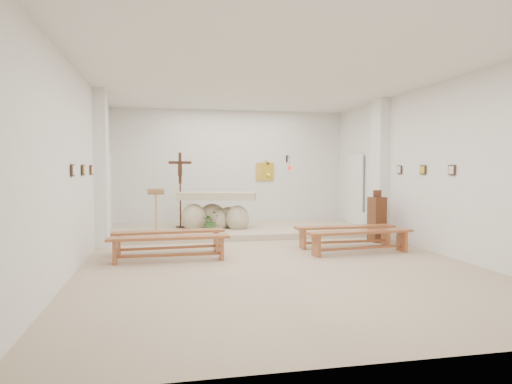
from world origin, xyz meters
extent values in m
cube|color=tan|center=(0.00, 0.00, 0.00)|extent=(7.00, 10.00, 0.00)
cube|color=white|center=(-3.49, 0.00, 1.75)|extent=(0.02, 10.00, 3.50)
cube|color=white|center=(3.49, 0.00, 1.75)|extent=(0.02, 10.00, 3.50)
cube|color=white|center=(0.00, 4.99, 1.75)|extent=(7.00, 0.02, 3.50)
cube|color=silver|center=(0.00, 0.00, 3.49)|extent=(7.00, 10.00, 0.02)
cube|color=#C1B295|center=(0.00, 3.50, 0.07)|extent=(6.98, 3.00, 0.15)
cube|color=white|center=(-3.37, 2.00, 1.75)|extent=(0.26, 0.55, 3.50)
cube|color=white|center=(3.37, 2.00, 1.75)|extent=(0.26, 0.55, 3.50)
cube|color=yellow|center=(1.05, 4.96, 1.65)|extent=(0.55, 0.04, 0.55)
cube|color=black|center=(1.75, 4.97, 2.05)|extent=(0.04, 0.02, 0.20)
cylinder|color=black|center=(1.75, 4.82, 2.12)|extent=(0.02, 0.30, 0.02)
cylinder|color=black|center=(1.75, 4.67, 1.95)|extent=(0.01, 0.01, 0.34)
sphere|color=red|center=(1.75, 4.67, 1.76)|extent=(0.11, 0.11, 0.11)
cube|color=#382519|center=(-3.47, -0.80, 1.72)|extent=(0.03, 0.20, 0.20)
cube|color=#382519|center=(-3.47, 0.20, 1.72)|extent=(0.03, 0.20, 0.20)
cube|color=#382519|center=(-3.47, 1.20, 1.72)|extent=(0.03, 0.20, 0.20)
cube|color=#382519|center=(3.47, -0.80, 1.72)|extent=(0.03, 0.20, 0.20)
cube|color=#382519|center=(3.47, 0.20, 1.72)|extent=(0.03, 0.20, 0.20)
cube|color=#382519|center=(3.47, 1.20, 1.72)|extent=(0.03, 0.20, 0.20)
cube|color=silver|center=(-3.43, 2.70, 0.27)|extent=(0.10, 0.85, 0.52)
cube|color=silver|center=(3.43, 2.70, 0.27)|extent=(0.10, 0.85, 0.52)
ellipsoid|color=beige|center=(-1.23, 3.43, 0.43)|extent=(0.66, 0.57, 0.75)
ellipsoid|color=beige|center=(-0.09, 3.18, 0.41)|extent=(0.62, 0.53, 0.71)
ellipsoid|color=beige|center=(-0.71, 3.68, 0.45)|extent=(0.71, 0.60, 0.66)
ellipsoid|color=beige|center=(-0.29, 3.54, 0.39)|extent=(0.58, 0.49, 0.62)
ellipsoid|color=beige|center=(-0.56, 3.38, 0.36)|extent=(0.49, 0.41, 0.58)
cube|color=beige|center=(-0.60, 3.44, 1.01)|extent=(2.18, 1.27, 0.20)
cube|color=tan|center=(-2.20, 2.81, 0.17)|extent=(0.34, 0.34, 0.04)
cylinder|color=tan|center=(-2.20, 2.81, 0.64)|extent=(0.05, 0.05, 0.97)
cube|color=tan|center=(-2.20, 2.79, 1.17)|extent=(0.41, 0.30, 0.16)
cube|color=silver|center=(-2.20, 2.75, 1.22)|extent=(0.35, 0.24, 0.12)
cylinder|color=#3E2113|center=(-1.57, 3.77, 0.17)|extent=(0.27, 0.27, 0.03)
cylinder|color=#3E2113|center=(-1.57, 3.77, 0.76)|extent=(0.04, 0.04, 1.22)
cube|color=#3E2113|center=(-1.57, 3.77, 1.76)|extent=(0.08, 0.06, 0.83)
cube|color=#3E2113|center=(-1.57, 3.77, 1.91)|extent=(0.61, 0.12, 0.08)
cube|color=#3E2113|center=(-1.57, 3.73, 1.73)|extent=(0.12, 0.06, 0.36)
imported|color=#2F6026|center=(-0.84, 2.91, 0.40)|extent=(0.60, 0.58, 0.51)
cube|color=#582F19|center=(2.97, 1.32, 0.54)|extent=(0.39, 0.39, 1.07)
cube|color=#582F19|center=(2.97, 1.32, 1.15)|extent=(0.22, 0.09, 0.18)
cube|color=#99532C|center=(-1.92, 0.73, 0.45)|extent=(2.29, 0.49, 0.05)
cube|color=#99532C|center=(-2.90, 0.68, 0.22)|extent=(0.08, 0.33, 0.43)
cube|color=#99532C|center=(-0.94, 0.79, 0.22)|extent=(0.08, 0.33, 0.43)
cube|color=#99532C|center=(-1.92, 0.73, 0.12)|extent=(1.91, 0.17, 0.05)
cube|color=#99532C|center=(1.92, 0.73, 0.45)|extent=(2.27, 0.38, 0.05)
cube|color=#99532C|center=(0.94, 0.73, 0.22)|extent=(0.06, 0.33, 0.43)
cube|color=#99532C|center=(2.90, 0.74, 0.22)|extent=(0.06, 0.33, 0.43)
cube|color=#99532C|center=(1.92, 0.73, 0.12)|extent=(1.91, 0.07, 0.05)
cube|color=#99532C|center=(-1.92, -0.07, 0.45)|extent=(2.27, 0.37, 0.05)
cube|color=#99532C|center=(-2.90, -0.06, 0.22)|extent=(0.06, 0.33, 0.43)
cube|color=#99532C|center=(-0.94, -0.07, 0.22)|extent=(0.06, 0.33, 0.43)
cube|color=#99532C|center=(-1.92, -0.07, 0.12)|extent=(1.91, 0.07, 0.05)
cube|color=#99532C|center=(1.92, -0.07, 0.45)|extent=(2.29, 0.55, 0.05)
cube|color=#99532C|center=(0.94, -0.15, 0.22)|extent=(0.09, 0.33, 0.43)
cube|color=#99532C|center=(2.90, 0.02, 0.22)|extent=(0.09, 0.33, 0.43)
cube|color=#99532C|center=(1.92, -0.07, 0.12)|extent=(1.91, 0.22, 0.05)
camera|label=1|loc=(-2.03, -8.71, 1.76)|focal=32.00mm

